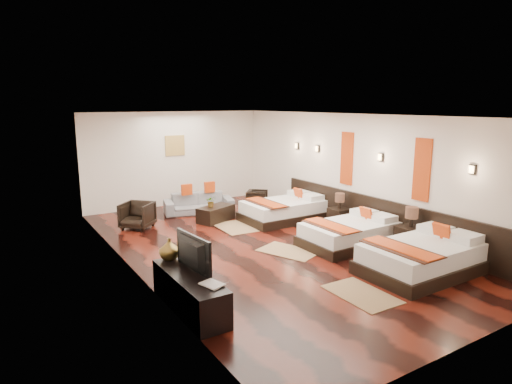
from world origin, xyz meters
TOP-DOWN VIEW (x-y plane):
  - floor at (0.00, 0.00)m, footprint 5.50×9.50m
  - ceiling at (0.00, 0.00)m, footprint 5.50×9.50m
  - back_wall at (0.00, 4.75)m, footprint 5.50×0.01m
  - left_wall at (-2.75, 0.00)m, footprint 0.01×9.50m
  - right_wall at (2.75, 0.00)m, footprint 0.01×9.50m
  - headboard_panel at (2.71, -0.80)m, footprint 0.08×6.60m
  - bed_near at (1.70, -2.83)m, footprint 2.25×1.41m
  - bed_mid at (1.70, -0.97)m, footprint 2.07×1.30m
  - bed_far at (1.70, 1.49)m, footprint 2.13×1.34m
  - nightstand_a at (2.44, -1.95)m, footprint 0.49×0.49m
  - nightstand_b at (2.45, 0.19)m, footprint 0.44×0.44m
  - jute_mat_near at (0.07, -2.93)m, footprint 0.78×1.22m
  - jute_mat_mid at (0.31, -0.60)m, footprint 1.14×1.39m
  - jute_mat_far at (0.24, 1.56)m, footprint 0.80×1.23m
  - tv_console at (-2.50, -1.93)m, footprint 0.50×1.80m
  - tv at (-2.45, -1.79)m, footprint 0.22×0.98m
  - book at (-2.50, -2.50)m, footprint 0.33×0.38m
  - figurine at (-2.50, -1.16)m, footprint 0.43×0.43m
  - sofa at (0.12, 3.40)m, footprint 2.03×1.19m
  - armchair_left at (-1.82, 2.80)m, footprint 1.00×1.00m
  - armchair_right at (1.83, 3.03)m, footprint 0.81×0.81m
  - coffee_table at (0.12, 2.35)m, footprint 1.11×0.84m
  - table_plant at (-0.01, 2.36)m, footprint 0.32×0.30m
  - orange_panel_a at (2.73, -1.90)m, footprint 0.04×0.40m
  - orange_panel_b at (2.73, 0.30)m, footprint 0.04×0.40m
  - sconce_near at (2.70, -3.00)m, footprint 0.07×0.12m
  - sconce_mid at (2.70, -0.80)m, footprint 0.07×0.12m
  - sconce_far at (2.70, 1.40)m, footprint 0.07×0.12m
  - sconce_lounge at (2.70, 2.30)m, footprint 0.07×0.12m
  - gold_artwork at (0.00, 4.73)m, footprint 0.60×0.04m

SIDE VIEW (x-z plane):
  - floor at x=0.00m, z-range -0.01..0.01m
  - jute_mat_near at x=0.07m, z-range 0.00..0.01m
  - jute_mat_mid at x=0.31m, z-range 0.00..0.01m
  - jute_mat_far at x=0.24m, z-range 0.00..0.01m
  - coffee_table at x=0.12m, z-range 0.00..0.40m
  - armchair_right at x=1.83m, z-range 0.00..0.53m
  - bed_mid at x=1.70m, z-range -0.12..0.66m
  - tv_console at x=-2.50m, z-range 0.00..0.55m
  - bed_far at x=1.70m, z-range -0.13..0.68m
  - sofa at x=0.12m, z-range 0.00..0.56m
  - bed_near at x=1.70m, z-range -0.14..0.72m
  - nightstand_b at x=2.45m, z-range -0.13..0.74m
  - armchair_left at x=-1.82m, z-range 0.00..0.65m
  - nightstand_a at x=2.44m, z-range -0.14..0.82m
  - headboard_panel at x=2.71m, z-range 0.00..0.90m
  - table_plant at x=-0.01m, z-range 0.40..0.69m
  - book at x=-2.50m, z-range 0.55..0.58m
  - figurine at x=-2.50m, z-range 0.55..0.91m
  - tv at x=-2.45m, z-range 0.55..1.11m
  - back_wall at x=0.00m, z-range 0.00..2.80m
  - left_wall at x=-2.75m, z-range 0.00..2.80m
  - right_wall at x=2.75m, z-range 0.00..2.80m
  - orange_panel_a at x=2.73m, z-range 1.05..2.35m
  - orange_panel_b at x=2.73m, z-range 1.05..2.35m
  - gold_artwork at x=0.00m, z-range 1.50..2.10m
  - sconce_near at x=2.70m, z-range 1.76..1.94m
  - sconce_mid at x=2.70m, z-range 1.76..1.94m
  - sconce_far at x=2.70m, z-range 1.76..1.94m
  - sconce_lounge at x=2.70m, z-range 1.76..1.94m
  - ceiling at x=0.00m, z-range 2.79..2.80m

